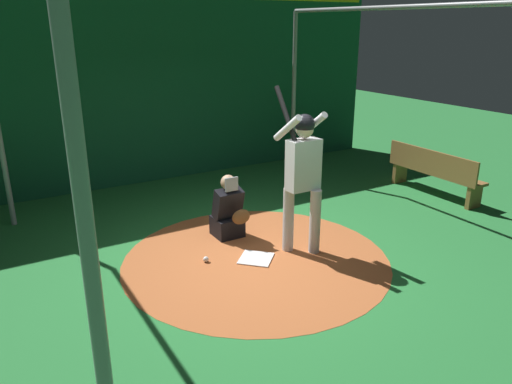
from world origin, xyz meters
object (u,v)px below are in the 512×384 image
batter (303,169)px  bench (434,171)px  baseball_0 (206,259)px  home_plate (256,258)px  catcher (229,213)px

batter → bench: size_ratio=1.16×
baseball_0 → bench: bearing=94.0°
bench → baseball_0: 4.74m
home_plate → catcher: catcher is taller
home_plate → baseball_0: size_ratio=5.68×
catcher → baseball_0: bearing=-48.2°
batter → baseball_0: batter is taller
bench → baseball_0: (0.33, -4.71, -0.41)m
catcher → baseball_0: catcher is taller
catcher → baseball_0: 0.93m
catcher → home_plate: bearing=-2.6°
home_plate → baseball_0: baseball_0 is taller
baseball_0 → catcher: bearing=131.8°
batter → baseball_0: bearing=-105.4°
catcher → baseball_0: size_ratio=12.86×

